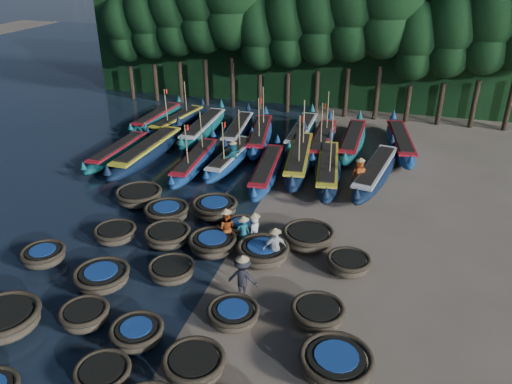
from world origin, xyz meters
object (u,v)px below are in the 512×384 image
(coracle_18, at_px, (263,252))
(coracle_14, at_px, (318,314))
(long_boat_8, at_px, (376,172))
(long_boat_6, at_px, (299,159))
(fisherman_2, at_px, (226,227))
(coracle_6, at_px, (85,316))
(long_boat_12, at_px, (238,130))
(coracle_7, at_px, (137,333))
(fisherman_5, at_px, (233,156))
(coracle_15, at_px, (115,233))
(long_boat_10, at_px, (178,121))
(coracle_20, at_px, (139,196))
(coracle_23, at_px, (242,227))
(long_boat_17, at_px, (400,143))
(long_boat_14, at_px, (302,133))
(long_boat_4, at_px, (231,158))
(fisherman_4, at_px, (275,247))
(long_boat_11, at_px, (204,128))
(long_boat_16, at_px, (352,141))
(long_boat_3, at_px, (195,161))
(long_boat_7, at_px, (328,169))
(long_boat_13, at_px, (260,136))
(coracle_24, at_px, (308,237))
(fisherman_1, at_px, (243,231))
(long_boat_9, at_px, (157,118))
(coracle_11, at_px, (102,277))
(coracle_16, at_px, (168,236))
(coracle_10, at_px, (44,255))
(coracle_21, at_px, (167,212))
(long_boat_2, at_px, (148,151))
(long_boat_15, at_px, (322,141))
(coracle_9, at_px, (336,363))
(coracle_19, at_px, (349,264))
(coracle_8, at_px, (194,365))
(coracle_17, at_px, (213,244))
(coracle_13, at_px, (233,314))
(long_boat_1, at_px, (118,151))
(fisherman_3, at_px, (243,277))

(coracle_18, bearing_deg, coracle_14, -47.71)
(long_boat_8, bearing_deg, long_boat_6, -178.44)
(long_boat_6, relative_size, fisherman_2, 4.66)
(coracle_6, height_order, long_boat_12, long_boat_12)
(coracle_7, distance_m, fisherman_5, 14.59)
(coracle_15, relative_size, coracle_18, 0.75)
(long_boat_10, height_order, long_boat_12, long_boat_10)
(coracle_20, xyz_separation_m, coracle_23, (6.03, -1.40, -0.07))
(long_boat_17, bearing_deg, long_boat_14, 170.21)
(long_boat_4, xyz_separation_m, fisherman_4, (5.09, -9.46, 0.40))
(coracle_23, xyz_separation_m, long_boat_11, (-6.60, 11.90, 0.21))
(fisherman_2, bearing_deg, long_boat_16, -115.40)
(long_boat_3, distance_m, fisherman_4, 10.88)
(coracle_6, bearing_deg, long_boat_7, 66.95)
(fisherman_4, height_order, fisherman_5, fisherman_5)
(long_boat_13, bearing_deg, coracle_24, -74.30)
(long_boat_11, height_order, fisherman_1, fisherman_1)
(long_boat_11, height_order, long_boat_13, long_boat_13)
(long_boat_9, bearing_deg, long_boat_8, -16.02)
(long_boat_17, bearing_deg, fisherman_1, -123.19)
(coracle_7, height_order, coracle_11, coracle_11)
(fisherman_5, bearing_deg, long_boat_3, -57.05)
(coracle_11, xyz_separation_m, coracle_16, (1.17, 3.47, 0.03))
(coracle_18, xyz_separation_m, long_boat_17, (5.16, 14.70, 0.11))
(coracle_10, xyz_separation_m, long_boat_9, (-3.61, 17.89, 0.11))
(coracle_7, distance_m, coracle_21, 8.33)
(coracle_24, distance_m, fisherman_2, 3.66)
(long_boat_2, relative_size, long_boat_4, 1.21)
(coracle_11, height_order, long_boat_12, long_boat_12)
(long_boat_15, bearing_deg, coracle_15, -118.22)
(coracle_9, xyz_separation_m, long_boat_15, (-3.58, 18.91, 0.12))
(coracle_19, distance_m, long_boat_6, 10.70)
(long_boat_10, bearing_deg, long_boat_16, 5.89)
(fisherman_4, xyz_separation_m, fisherman_5, (-4.79, 8.83, 0.01))
(coracle_8, bearing_deg, coracle_17, 105.95)
(long_boat_3, relative_size, long_boat_9, 1.03)
(long_boat_6, height_order, long_boat_15, long_boat_6)
(fisherman_2, bearing_deg, coracle_14, 131.66)
(coracle_6, bearing_deg, coracle_10, 143.56)
(coracle_24, bearing_deg, long_boat_13, 115.38)
(long_boat_14, bearing_deg, coracle_13, -86.31)
(coracle_8, bearing_deg, long_boat_1, 127.05)
(long_boat_7, bearing_deg, long_boat_8, -0.78)
(coracle_8, xyz_separation_m, long_boat_9, (-12.03, 21.81, 0.05))
(coracle_15, relative_size, long_boat_11, 0.23)
(coracle_6, distance_m, coracle_20, 9.22)
(fisherman_3, bearing_deg, fisherman_4, -103.39)
(coracle_9, height_order, coracle_23, coracle_9)
(coracle_16, height_order, coracle_18, coracle_18)
(coracle_19, distance_m, fisherman_4, 3.09)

